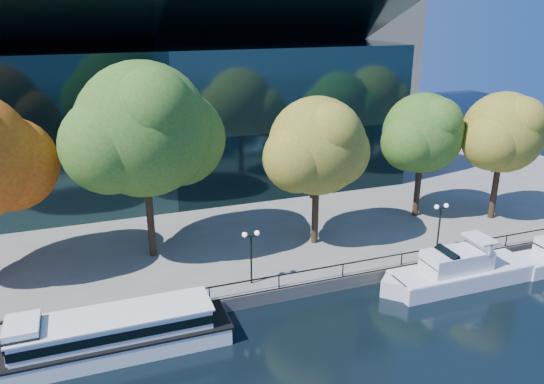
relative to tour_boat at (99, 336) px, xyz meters
name	(u,v)px	position (x,y,z in m)	size (l,w,h in m)	color
ground	(296,324)	(12.20, -1.04, -1.30)	(160.00, 160.00, 0.00)	black
promenade	(187,167)	(12.20, 35.33, -0.80)	(90.00, 67.08, 1.00)	slate
railing	(279,276)	(12.20, 2.21, 0.63)	(88.20, 0.08, 0.99)	black
convention_building	(155,113)	(8.20, 30.74, 7.20)	(50.00, 24.57, 21.43)	black
tour_boat	(99,336)	(0.00, 0.00, 0.00)	(16.17, 3.61, 3.07)	white
cruiser_near	(456,271)	(25.41, -0.18, -0.20)	(12.32, 3.17, 3.57)	white
tree_2	(146,132)	(4.81, 10.38, 9.68)	(12.50, 10.25, 15.19)	black
tree_3	(319,148)	(17.84, 8.25, 7.85)	(9.76, 8.00, 12.23)	black
tree_4	(424,135)	(29.32, 10.59, 7.47)	(9.02, 7.40, 11.55)	black
tree_5	(505,134)	(35.66, 7.66, 7.68)	(8.97, 7.35, 11.73)	black
lamp_1	(251,245)	(10.57, 3.46, 2.68)	(1.26, 0.36, 4.03)	black
lamp_2	(440,216)	(26.34, 3.46, 2.68)	(1.26, 0.36, 4.03)	black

